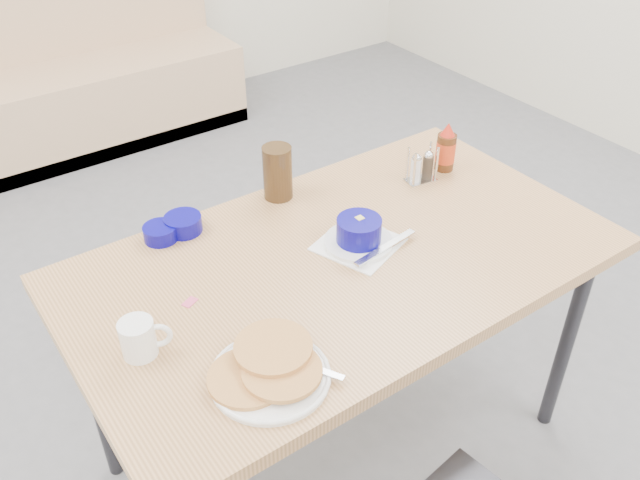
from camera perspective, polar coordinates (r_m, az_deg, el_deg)
booth_bench at (r=4.00m, az=-21.08°, el=12.21°), size 1.90×0.56×1.22m
dining_table at (r=1.78m, az=1.90°, el=-2.98°), size 1.40×0.80×0.76m
pancake_plate at (r=1.42m, az=-4.32°, el=-10.89°), size 0.25×0.25×0.04m
coffee_mug at (r=1.50m, az=-14.94°, el=-7.97°), size 0.11×0.08×0.09m
grits_setting at (r=1.76m, az=3.32°, el=0.49°), size 0.27×0.25×0.08m
creamer_bowl at (r=1.84m, az=-13.29°, el=0.58°), size 0.09×0.09×0.04m
butter_bowl at (r=1.85m, az=-11.45°, el=1.33°), size 0.10×0.10×0.05m
amber_tumbler at (r=1.94m, az=-3.60°, el=5.70°), size 0.11×0.11×0.16m
condiment_caddy at (r=2.05m, az=8.55°, el=5.93°), size 0.10×0.07×0.11m
syrup_bottle at (r=2.11m, az=10.55°, el=7.51°), size 0.06×0.06×0.16m
sugar_wrapper at (r=1.63m, az=-10.91°, el=-5.15°), size 0.04×0.04×0.00m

